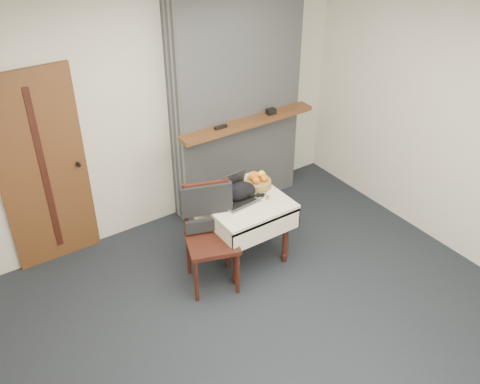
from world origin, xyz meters
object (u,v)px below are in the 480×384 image
at_px(fruit_basket, 258,181).
at_px(chair, 209,221).
at_px(pill_bottle, 268,196).
at_px(laptop, 236,195).
at_px(door, 43,172).
at_px(cream_jar, 225,205).
at_px(side_table, 244,209).
at_px(cat, 241,191).

height_order(fruit_basket, chair, chair).
bearing_deg(pill_bottle, laptop, 149.94).
xyz_separation_m(door, cream_jar, (1.33, -1.09, -0.26)).
bearing_deg(cream_jar, pill_bottle, -13.84).
distance_m(laptop, fruit_basket, 0.34).
bearing_deg(side_table, laptop, 157.53).
distance_m(door, pill_bottle, 2.14).
relative_size(cat, chair, 0.42).
height_order(door, cream_jar, door).
bearing_deg(cat, fruit_basket, 19.06).
bearing_deg(cream_jar, door, 140.55).
bearing_deg(laptop, side_table, -27.64).
bearing_deg(chair, laptop, 34.77).
bearing_deg(side_table, cream_jar, -175.10).
bearing_deg(door, fruit_basket, -27.85).
distance_m(side_table, chair, 0.46).
relative_size(cream_jar, chair, 0.07).
distance_m(cat, chair, 0.45).
bearing_deg(fruit_basket, laptop, -165.52).
distance_m(door, chair, 1.64).
distance_m(laptop, cat, 0.06).
xyz_separation_m(laptop, cream_jar, (-0.16, -0.05, -0.03)).
bearing_deg(door, cream_jar, -39.45).
bearing_deg(fruit_basket, cream_jar, -164.40).
xyz_separation_m(laptop, fruit_basket, (0.33, 0.08, -0.01)).
relative_size(side_table, pill_bottle, 11.25).
distance_m(cat, pill_bottle, 0.27).
xyz_separation_m(cream_jar, pill_bottle, (0.43, -0.11, -0.00)).
height_order(door, pill_bottle, door).
height_order(cat, chair, chair).
xyz_separation_m(door, side_table, (1.56, -1.07, -0.41)).
bearing_deg(pill_bottle, cream_jar, 166.16).
height_order(laptop, cat, laptop).
bearing_deg(fruit_basket, side_table, -155.33).
distance_m(side_table, laptop, 0.20).
bearing_deg(fruit_basket, chair, -164.72).
distance_m(door, cream_jar, 1.74).
distance_m(fruit_basket, chair, 0.73).
distance_m(laptop, chair, 0.40).
relative_size(laptop, pill_bottle, 5.49).
bearing_deg(pill_bottle, fruit_basket, 77.18).
relative_size(side_table, laptop, 2.05).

